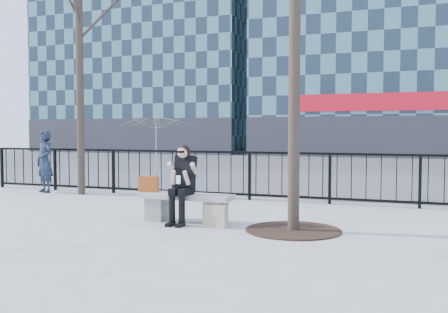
% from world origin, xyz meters
% --- Properties ---
extents(ground, '(120.00, 120.00, 0.00)m').
position_xyz_m(ground, '(0.00, 0.00, 0.00)').
color(ground, gray).
rests_on(ground, ground).
extents(street_surface, '(60.00, 23.00, 0.01)m').
position_xyz_m(street_surface, '(0.00, 15.00, 0.00)').
color(street_surface, '#474747').
rests_on(street_surface, ground).
extents(railing, '(14.00, 0.06, 1.10)m').
position_xyz_m(railing, '(0.00, 3.00, 0.55)').
color(railing, black).
rests_on(railing, ground).
extents(building_left, '(16.20, 10.20, 22.60)m').
position_xyz_m(building_left, '(-15.00, 27.00, 11.30)').
color(building_left, slate).
rests_on(building_left, ground).
extents(tree_grate, '(1.50, 1.50, 0.02)m').
position_xyz_m(tree_grate, '(1.90, -0.10, 0.01)').
color(tree_grate, black).
rests_on(tree_grate, ground).
extents(bench_main, '(1.65, 0.46, 0.49)m').
position_xyz_m(bench_main, '(0.00, 0.00, 0.30)').
color(bench_main, slate).
rests_on(bench_main, ground).
extents(seated_woman, '(0.50, 0.64, 1.34)m').
position_xyz_m(seated_woman, '(0.00, -0.16, 0.67)').
color(seated_woman, black).
rests_on(seated_woman, ground).
extents(handbag, '(0.36, 0.22, 0.28)m').
position_xyz_m(handbag, '(-0.74, 0.02, 0.63)').
color(handbag, '#B04A15').
rests_on(handbag, bench_main).
extents(shopping_bag, '(0.39, 0.18, 0.36)m').
position_xyz_m(shopping_bag, '(0.65, -0.25, 0.18)').
color(shopping_bag, beige).
rests_on(shopping_bag, ground).
extents(standing_man, '(0.68, 0.57, 1.59)m').
position_xyz_m(standing_man, '(-5.09, 2.47, 0.79)').
color(standing_man, black).
rests_on(standing_man, ground).
extents(vendor_umbrella, '(2.48, 2.52, 2.12)m').
position_xyz_m(vendor_umbrella, '(-4.13, 6.59, 1.06)').
color(vendor_umbrella, yellow).
rests_on(vendor_umbrella, ground).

